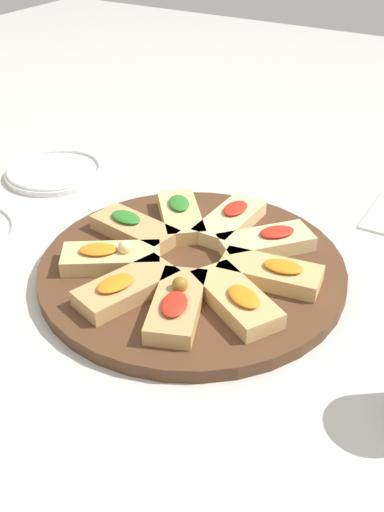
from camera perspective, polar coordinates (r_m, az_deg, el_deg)
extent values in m
plane|color=beige|center=(0.85, 0.00, -1.72)|extent=(3.00, 3.00, 0.00)
cylinder|color=#51331E|center=(0.84, 0.00, -1.18)|extent=(0.43, 0.43, 0.02)
cube|color=#E5C689|center=(0.91, 3.74, 3.28)|extent=(0.14, 0.06, 0.02)
ellipsoid|color=red|center=(0.92, 4.28, 4.54)|extent=(0.05, 0.03, 0.01)
cube|color=#DBB775|center=(0.92, -1.09, 3.78)|extent=(0.14, 0.13, 0.02)
ellipsoid|color=#2D7A28|center=(0.93, -1.25, 5.09)|extent=(0.06, 0.06, 0.01)
cube|color=tan|center=(0.89, -5.50, 2.54)|extent=(0.08, 0.14, 0.02)
ellipsoid|color=#2D7A28|center=(0.90, -6.31, 3.71)|extent=(0.04, 0.06, 0.01)
cube|color=#DBB775|center=(0.83, -7.70, -0.20)|extent=(0.12, 0.14, 0.02)
ellipsoid|color=orange|center=(0.82, -8.93, 0.63)|extent=(0.05, 0.06, 0.01)
sphere|color=beige|center=(0.82, -6.38, 0.83)|extent=(0.02, 0.02, 0.02)
cube|color=tan|center=(0.77, -6.22, -3.02)|extent=(0.15, 0.09, 0.02)
ellipsoid|color=orange|center=(0.76, -7.31, -2.60)|extent=(0.06, 0.05, 0.01)
cube|color=tan|center=(0.74, -1.44, -4.71)|extent=(0.15, 0.10, 0.02)
ellipsoid|color=red|center=(0.72, -1.70, -4.58)|extent=(0.06, 0.05, 0.01)
sphere|color=olive|center=(0.74, -1.17, -2.73)|extent=(0.02, 0.02, 0.02)
cube|color=tan|center=(0.75, 4.18, -4.09)|extent=(0.12, 0.14, 0.02)
ellipsoid|color=orange|center=(0.73, 4.94, -3.85)|extent=(0.05, 0.06, 0.01)
cube|color=tan|center=(0.80, 7.43, -1.62)|extent=(0.08, 0.14, 0.02)
ellipsoid|color=orange|center=(0.79, 8.68, -0.98)|extent=(0.04, 0.06, 0.01)
cube|color=#E5C689|center=(0.86, 7.03, 1.28)|extent=(0.14, 0.13, 0.02)
ellipsoid|color=red|center=(0.86, 8.11, 2.31)|extent=(0.06, 0.06, 0.01)
cylinder|color=white|center=(1.15, -12.91, 7.75)|extent=(0.18, 0.18, 0.01)
torus|color=white|center=(1.14, -12.95, 8.06)|extent=(0.18, 0.18, 0.01)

